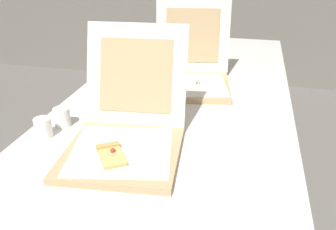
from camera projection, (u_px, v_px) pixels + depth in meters
table at (174, 118)px, 1.49m from camera, size 0.94×2.48×0.73m
pizza_box_front at (125, 134)px, 1.17m from camera, size 0.40×0.50×0.36m
pizza_box_middle at (190, 74)px, 1.69m from camera, size 0.41×0.45×0.37m
cup_white_near_left at (43, 128)px, 1.24m from camera, size 0.06×0.06×0.07m
cup_white_near_center at (62, 117)px, 1.32m from camera, size 0.06×0.06×0.07m
cup_white_mid at (99, 93)px, 1.52m from camera, size 0.06×0.06×0.07m
cup_white_far at (141, 67)px, 1.83m from camera, size 0.06×0.06×0.07m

